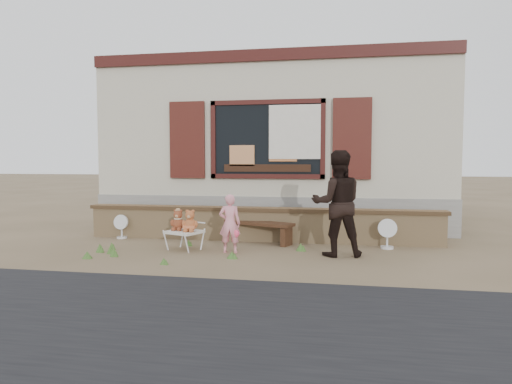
% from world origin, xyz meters
% --- Properties ---
extents(ground, '(80.00, 80.00, 0.00)m').
position_xyz_m(ground, '(0.00, 0.00, 0.00)').
color(ground, brown).
rests_on(ground, ground).
extents(shopfront, '(8.04, 5.13, 4.00)m').
position_xyz_m(shopfront, '(0.00, 4.49, 2.00)').
color(shopfront, '#ADA68C').
rests_on(shopfront, ground).
extents(brick_wall, '(7.10, 0.36, 0.67)m').
position_xyz_m(brick_wall, '(0.00, 1.00, 0.34)').
color(brick_wall, tan).
rests_on(brick_wall, ground).
extents(bench, '(1.64, 0.90, 0.42)m').
position_xyz_m(bench, '(-0.08, 0.80, 0.30)').
color(bench, '#341F12').
rests_on(bench, ground).
extents(folding_chair, '(0.71, 0.67, 0.35)m').
position_xyz_m(folding_chair, '(-1.17, -0.15, 0.31)').
color(folding_chair, silver).
rests_on(folding_chair, ground).
extents(teddy_bear_left, '(0.35, 0.33, 0.38)m').
position_xyz_m(teddy_bear_left, '(-1.30, -0.10, 0.54)').
color(teddy_bear_left, brown).
rests_on(teddy_bear_left, folding_chair).
extents(teddy_bear_right, '(0.36, 0.34, 0.39)m').
position_xyz_m(teddy_bear_right, '(-1.04, -0.20, 0.54)').
color(teddy_bear_right, brown).
rests_on(teddy_bear_right, folding_chair).
extents(child, '(0.39, 0.28, 1.02)m').
position_xyz_m(child, '(-0.31, -0.24, 0.51)').
color(child, pink).
rests_on(child, ground).
extents(adult, '(0.95, 0.80, 1.76)m').
position_xyz_m(adult, '(1.51, -0.18, 0.88)').
color(adult, black).
rests_on(adult, ground).
extents(fan_left, '(0.30, 0.21, 0.49)m').
position_xyz_m(fan_left, '(-2.83, 0.77, 0.25)').
color(fan_left, silver).
rests_on(fan_left, ground).
extents(fan_right, '(0.34, 0.23, 0.55)m').
position_xyz_m(fan_right, '(2.41, 0.61, 0.27)').
color(fan_right, silver).
rests_on(fan_right, ground).
extents(grass_tufts, '(3.59, 1.64, 0.15)m').
position_xyz_m(grass_tufts, '(-1.39, -0.59, 0.06)').
color(grass_tufts, '#406528').
rests_on(grass_tufts, ground).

